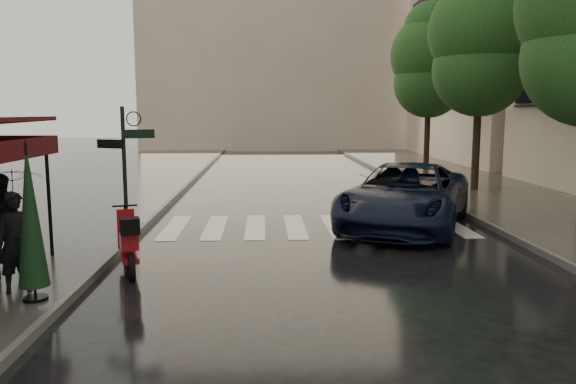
{
  "coord_description": "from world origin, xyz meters",
  "views": [
    {
      "loc": [
        1.63,
        -8.47,
        2.98
      ],
      "look_at": [
        2.11,
        2.63,
        1.4
      ],
      "focal_mm": 35.0,
      "sensor_mm": 36.0,
      "label": 1
    }
  ],
  "objects": [
    {
      "name": "ground",
      "position": [
        0.0,
        0.0,
        0.0
      ],
      "size": [
        120.0,
        120.0,
        0.0
      ],
      "primitive_type": "plane",
      "color": "black",
      "rests_on": "ground"
    },
    {
      "name": "sidewalk_near",
      "position": [
        -4.5,
        12.0,
        0.06
      ],
      "size": [
        6.0,
        60.0,
        0.12
      ],
      "primitive_type": "cube",
      "color": "#38332D",
      "rests_on": "ground"
    },
    {
      "name": "sidewalk_far",
      "position": [
        10.25,
        12.0,
        0.06
      ],
      "size": [
        5.5,
        60.0,
        0.12
      ],
      "primitive_type": "cube",
      "color": "#38332D",
      "rests_on": "ground"
    },
    {
      "name": "curb_near",
      "position": [
        -1.45,
        12.0,
        0.07
      ],
      "size": [
        0.12,
        60.0,
        0.16
      ],
      "primitive_type": "cube",
      "color": "#595651",
      "rests_on": "ground"
    },
    {
      "name": "curb_far",
      "position": [
        7.45,
        12.0,
        0.07
      ],
      "size": [
        0.12,
        60.0,
        0.16
      ],
      "primitive_type": "cube",
      "color": "#595651",
      "rests_on": "ground"
    },
    {
      "name": "crosswalk",
      "position": [
        2.98,
        6.0,
        0.01
      ],
      "size": [
        7.85,
        3.2,
        0.01
      ],
      "color": "silver",
      "rests_on": "ground"
    },
    {
      "name": "signpost",
      "position": [
        -1.19,
        3.0,
        1.83
      ],
      "size": [
        1.17,
        0.29,
        3.1
      ],
      "color": "black",
      "rests_on": "ground"
    },
    {
      "name": "haussmann_far",
      "position": [
        16.5,
        26.0,
        9.25
      ],
      "size": [
        8.0,
        16.0,
        18.5
      ],
      "primitive_type": "cube",
      "color": "#BEA791",
      "rests_on": "ground"
    },
    {
      "name": "backdrop_building",
      "position": [
        3.0,
        38.0,
        10.0
      ],
      "size": [
        22.0,
        6.0,
        20.0
      ],
      "primitive_type": "cube",
      "color": "#BEA791",
      "rests_on": "ground"
    },
    {
      "name": "tree_mid",
      "position": [
        9.5,
        12.0,
        5.59
      ],
      "size": [
        3.8,
        3.8,
        8.34
      ],
      "color": "black",
      "rests_on": "sidewalk_far"
    },
    {
      "name": "tree_far",
      "position": [
        9.7,
        19.0,
        5.46
      ],
      "size": [
        3.8,
        3.8,
        8.16
      ],
      "color": "black",
      "rests_on": "sidewalk_far"
    },
    {
      "name": "pedestrian_with_umbrella",
      "position": [
        -2.31,
        0.43,
        1.74
      ],
      "size": [
        1.31,
        1.32,
        2.43
      ],
      "rotation": [
        0.0,
        0.0,
        0.5
      ],
      "color": "black",
      "rests_on": "sidewalk_near"
    },
    {
      "name": "scooter",
      "position": [
        -0.92,
        1.91,
        0.55
      ],
      "size": [
        0.8,
        1.74,
        1.18
      ],
      "rotation": [
        0.0,
        0.0,
        0.3
      ],
      "color": "black",
      "rests_on": "ground"
    },
    {
      "name": "parked_car",
      "position": [
        5.32,
        5.79,
        0.83
      ],
      "size": [
        4.96,
        6.58,
        1.66
      ],
      "primitive_type": "imported",
      "rotation": [
        0.0,
        0.0,
        -0.42
      ],
      "color": "black",
      "rests_on": "ground"
    },
    {
      "name": "parasol_back",
      "position": [
        -1.89,
        -0.0,
        1.43
      ],
      "size": [
        0.45,
        0.45,
        2.43
      ],
      "color": "black",
      "rests_on": "sidewalk_near"
    }
  ]
}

